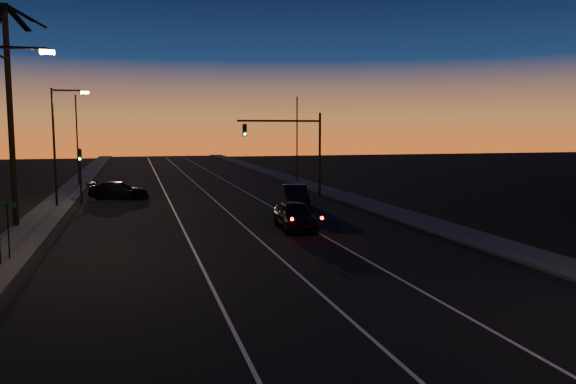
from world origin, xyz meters
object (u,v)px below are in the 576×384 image
object	(u,v)px
right_car	(295,196)
cross_car	(119,190)
lead_car	(295,215)
signal_mast	(293,139)

from	to	relation	value
right_car	cross_car	xyz separation A→B (m)	(-12.49, 8.14, -0.09)
right_car	lead_car	bearing A→B (deg)	-106.07
signal_mast	lead_car	bearing A→B (deg)	-105.32
lead_car	right_car	size ratio (longest dim) A/B	1.06
right_car	signal_mast	bearing A→B (deg)	75.85
lead_car	cross_car	xyz separation A→B (m)	(-9.91, 17.09, -0.10)
lead_car	cross_car	bearing A→B (deg)	120.11
right_car	cross_car	bearing A→B (deg)	146.89
lead_car	cross_car	size ratio (longest dim) A/B	1.02
signal_mast	right_car	world-z (taller)	signal_mast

